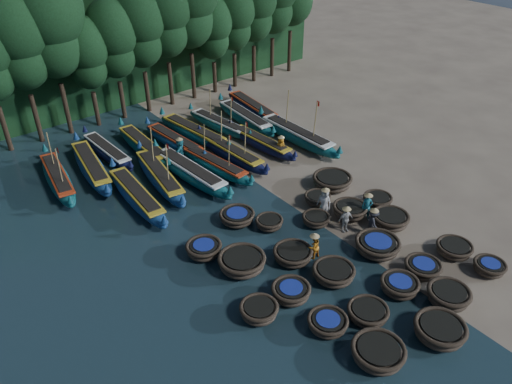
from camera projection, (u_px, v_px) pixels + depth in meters
ground at (309, 218)px, 29.91m from camera, size 120.00×120.00×0.00m
foliage_wall at (122, 43)px, 42.57m from camera, size 40.00×3.00×10.00m
coracle_1 at (378, 353)px, 21.05m from camera, size 2.70×2.70×0.77m
coracle_2 at (440, 330)px, 22.01m from camera, size 2.86×2.86×0.84m
coracle_3 at (448, 296)px, 23.78m from camera, size 2.46×2.46×0.85m
coracle_4 at (489, 267)px, 25.66m from camera, size 1.96×1.96×0.64m
coracle_5 at (328, 323)px, 22.52m from camera, size 1.99×1.99×0.64m
coracle_6 at (368, 313)px, 23.02m from camera, size 1.96×1.96×0.67m
coracle_7 at (400, 286)px, 24.42m from camera, size 2.36×2.36×0.76m
coracle_8 at (423, 268)px, 25.54m from camera, size 1.96×1.96×0.72m
coracle_9 at (454, 249)px, 26.90m from camera, size 2.07×2.07×0.65m
coracle_10 at (259, 311)px, 23.06m from camera, size 1.87×1.87×0.75m
coracle_11 at (291, 292)px, 24.07m from camera, size 2.33×2.33×0.75m
coracle_12 at (334, 273)px, 25.20m from camera, size 2.25×2.25×0.75m
coracle_13 at (377, 245)px, 26.97m from camera, size 2.60×2.60×0.81m
coracle_14 at (390, 219)px, 28.94m from camera, size 2.67×2.67×0.84m
coracle_15 at (242, 262)px, 25.81m from camera, size 2.91×2.91×0.85m
coracle_16 at (293, 254)px, 26.42m from camera, size 2.53×2.53×0.73m
coracle_17 at (316, 219)px, 29.14m from camera, size 1.89×1.89×0.64m
coracle_18 at (350, 210)px, 29.82m from camera, size 2.35×2.35×0.76m
coracle_19 at (378, 200)px, 30.72m from camera, size 1.97×1.97×0.72m
coracle_20 at (204, 249)px, 26.78m from camera, size 2.35×2.35×0.75m
coracle_21 at (237, 217)px, 29.31m from camera, size 2.60×2.60×0.69m
coracle_22 at (269, 223)px, 28.86m from camera, size 1.95×1.95×0.65m
coracle_23 at (317, 199)px, 30.94m from camera, size 1.86×1.86×0.66m
coracle_24 at (332, 181)px, 32.48m from camera, size 3.14×3.14×0.85m
long_boat_2 at (137, 195)px, 30.92m from camera, size 1.96×8.26×1.46m
long_boat_3 at (160, 176)px, 32.83m from camera, size 2.74×8.32×3.58m
long_boat_4 at (190, 172)px, 33.22m from camera, size 2.14×8.70×1.53m
long_boat_5 at (215, 165)px, 34.20m from camera, size 2.23×7.43×3.18m
long_boat_6 at (231, 153)px, 35.58m from camera, size 1.81×7.96×3.39m
long_boat_7 at (261, 142)px, 37.00m from camera, size 1.79×7.32×1.29m
long_boat_8 at (297, 135)px, 37.74m from camera, size 1.70×9.04×3.84m
long_boat_9 at (58, 178)px, 32.69m from camera, size 2.43×7.85×3.37m
long_boat_10 at (92, 167)px, 33.86m from camera, size 2.72×8.46×1.50m
long_boat_11 at (107, 151)px, 35.87m from camera, size 1.61×7.39×1.30m
long_boat_12 at (144, 146)px, 36.41m from camera, size 1.67×8.17×1.44m
long_boat_13 at (175, 141)px, 37.12m from camera, size 1.94×7.62×1.35m
long_boat_14 at (194, 132)px, 38.27m from camera, size 2.45×8.34×1.48m
long_boat_15 at (219, 124)px, 39.64m from camera, size 2.17×7.33×3.14m
long_boat_16 at (245, 117)px, 40.56m from camera, size 2.01×8.16×1.44m
long_boat_17 at (253, 108)px, 42.23m from camera, size 2.25×8.09×1.43m
fisherman_0 at (325, 201)px, 29.71m from camera, size 0.80×1.00×1.98m
fisherman_1 at (367, 205)px, 29.31m from camera, size 0.72×0.74×1.92m
fisherman_2 at (314, 245)px, 26.42m from camera, size 0.77×0.62×1.70m
fisherman_3 at (373, 222)px, 28.07m from camera, size 0.99×1.26×1.91m
fisherman_4 at (346, 219)px, 28.34m from camera, size 1.00×0.59×1.80m
fisherman_5 at (180, 150)px, 35.11m from camera, size 1.62×1.51×2.01m
fisherman_6 at (281, 146)px, 35.75m from camera, size 0.62×0.85×1.80m
tree_3 at (15, 36)px, 33.89m from camera, size 4.92×4.92×11.60m
tree_4 at (47, 21)px, 34.72m from camera, size 5.34×5.34×12.58m
tree_5 at (86, 52)px, 37.40m from camera, size 3.68×3.68×8.68m
tree_6 at (113, 38)px, 38.23m from camera, size 4.09×4.09×9.65m
tree_7 at (139, 24)px, 39.06m from camera, size 4.51×4.51×10.63m
tree_8 at (164, 11)px, 39.89m from camera, size 4.92×4.92×11.60m
tree_10 at (212, 27)px, 43.40m from camera, size 3.68×3.68×8.68m
tree_11 at (233, 15)px, 44.23m from camera, size 4.09×4.09×9.65m
tree_12 at (254, 3)px, 45.06m from camera, size 4.51×4.51×10.63m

